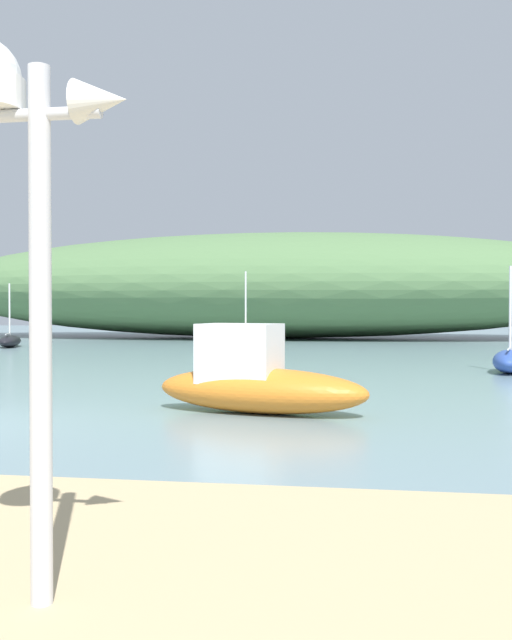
% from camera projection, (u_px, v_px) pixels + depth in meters
% --- Properties ---
extents(distant_hill, '(44.57, 13.27, 6.47)m').
position_uv_depth(distant_hill, '(272.00, 286.00, 42.92)').
color(distant_hill, '#517547').
rests_on(distant_hill, ground).
extents(mast_structure, '(1.09, 0.49, 3.11)m').
position_uv_depth(mast_structure, '(3.00, 139.00, 3.77)').
color(mast_structure, silver).
rests_on(mast_structure, beach_sand).
extents(sailboat_off_point, '(1.81, 3.01, 3.00)m').
position_uv_depth(sailboat_off_point, '(10.00, 341.00, 32.52)').
color(sailboat_off_point, black).
rests_on(sailboat_off_point, ground).
extents(motorboat_east_reach, '(4.01, 2.02, 1.55)m').
position_uv_depth(motorboat_east_reach, '(255.00, 380.00, 12.02)').
color(motorboat_east_reach, orange).
rests_on(motorboat_east_reach, ground).
extents(sailboat_mid_channel, '(1.16, 2.99, 3.50)m').
position_uv_depth(sailboat_mid_channel, '(246.00, 341.00, 31.34)').
color(sailboat_mid_channel, gold).
rests_on(sailboat_mid_channel, ground).
extents(sailboat_far_left, '(1.53, 2.67, 3.02)m').
position_uv_depth(sailboat_far_left, '(510.00, 361.00, 19.54)').
color(sailboat_far_left, '#2D4C9E').
rests_on(sailboat_far_left, ground).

